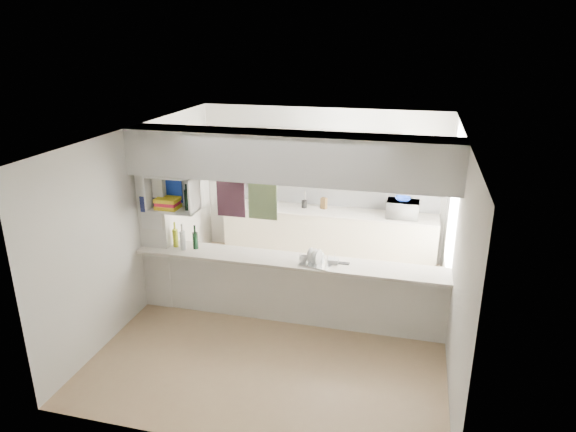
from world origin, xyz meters
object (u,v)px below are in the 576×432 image
(microwave, at_px, (403,209))
(wine_bottles, at_px, (179,239))
(dish_rack, at_px, (317,258))
(bowl, at_px, (403,199))

(microwave, relative_size, wine_bottles, 0.98)
(microwave, relative_size, dish_rack, 1.13)
(wine_bottles, bearing_deg, dish_rack, -1.30)
(wine_bottles, bearing_deg, bowl, 34.89)
(microwave, height_order, wine_bottles, wine_bottles)
(microwave, distance_m, bowl, 0.17)
(wine_bottles, bearing_deg, microwave, 34.95)
(bowl, height_order, dish_rack, bowl)
(bowl, relative_size, dish_rack, 0.54)
(dish_rack, bearing_deg, microwave, 79.13)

